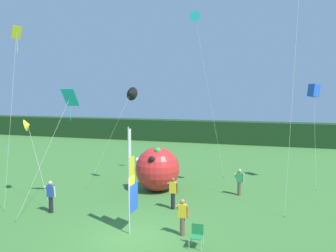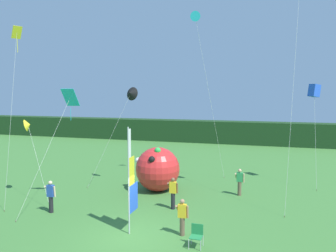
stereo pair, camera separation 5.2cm
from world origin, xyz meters
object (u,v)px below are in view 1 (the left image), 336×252
at_px(kite_yellow_delta_1, 28,125).
at_px(kite_black_delta_3, 131,94).
at_px(kite_cyan_diamond_0, 69,101).
at_px(kite_blue_box_6, 314,91).
at_px(banner_flag, 132,182).
at_px(person_far_left, 239,181).
at_px(person_near_banner, 182,216).
at_px(person_far_right, 51,196).
at_px(folding_chair, 197,234).
at_px(inflatable_balloon, 157,169).
at_px(kite_yellow_diamond_5, 16,48).
at_px(person_mid_field, 173,192).
at_px(kite_cyan_delta_4, 195,18).

xyz_separation_m(kite_yellow_delta_1, kite_black_delta_3, (4.89, 3.75, 1.83)).
height_order(kite_cyan_diamond_0, kite_blue_box_6, kite_blue_box_6).
xyz_separation_m(banner_flag, person_far_left, (4.09, 6.80, -1.39)).
xyz_separation_m(person_near_banner, person_far_right, (-7.15, 0.79, 0.03)).
bearing_deg(person_far_left, banner_flag, -121.04).
bearing_deg(folding_chair, inflatable_balloon, 119.77).
height_order(person_near_banner, kite_yellow_diamond_5, kite_yellow_diamond_5).
xyz_separation_m(person_far_right, kite_cyan_diamond_0, (0.22, 1.53, 4.80)).
xyz_separation_m(person_far_left, kite_cyan_diamond_0, (-8.76, -4.25, 4.83)).
relative_size(kite_cyan_diamond_0, kite_blue_box_6, 0.95).
distance_m(person_far_right, kite_cyan_diamond_0, 5.04).
bearing_deg(person_mid_field, kite_yellow_diamond_5, -168.17).
height_order(person_mid_field, kite_yellow_delta_1, kite_yellow_delta_1).
distance_m(kite_cyan_diamond_0, kite_yellow_diamond_5, 3.85).
bearing_deg(person_far_left, folding_chair, -97.79).
xyz_separation_m(person_near_banner, kite_yellow_diamond_5, (-9.44, 1.41, 7.60)).
relative_size(banner_flag, kite_black_delta_3, 0.72).
bearing_deg(folding_chair, person_far_left, 82.21).
height_order(person_mid_field, kite_black_delta_3, kite_black_delta_3).
bearing_deg(kite_black_delta_3, person_far_right, -109.54).
bearing_deg(kite_cyan_delta_4, kite_yellow_diamond_5, -137.52).
distance_m(folding_chair, kite_yellow_diamond_5, 13.18).
bearing_deg(kite_blue_box_6, inflatable_balloon, -155.64).
xyz_separation_m(person_far_right, folding_chair, (7.97, -1.67, -0.37)).
distance_m(person_mid_field, kite_cyan_delta_4, 11.58).
bearing_deg(banner_flag, folding_chair, -12.13).
height_order(person_far_left, kite_cyan_delta_4, kite_cyan_delta_4).
bearing_deg(kite_cyan_diamond_0, inflatable_balloon, 44.85).
xyz_separation_m(banner_flag, person_near_banner, (2.25, 0.22, -1.40)).
bearing_deg(banner_flag, inflatable_balloon, 98.19).
height_order(person_near_banner, folding_chair, person_near_banner).
bearing_deg(kite_yellow_diamond_5, banner_flag, -12.76).
bearing_deg(kite_yellow_diamond_5, person_mid_field, 11.83).
relative_size(banner_flag, folding_chair, 5.27).
bearing_deg(kite_blue_box_6, banner_flag, -128.67).
bearing_deg(folding_chair, kite_blue_box_6, 64.45).
distance_m(person_far_left, kite_cyan_delta_4, 10.89).
distance_m(person_near_banner, kite_yellow_delta_1, 10.92).
distance_m(banner_flag, kite_yellow_delta_1, 8.55).
bearing_deg(kite_yellow_delta_1, person_mid_field, 2.12).
distance_m(person_near_banner, kite_cyan_diamond_0, 8.76).
relative_size(kite_black_delta_3, kite_yellow_diamond_5, 0.68).
relative_size(kite_cyan_delta_4, kite_blue_box_6, 1.71).
distance_m(person_far_left, kite_yellow_diamond_5, 14.55).
relative_size(person_far_left, folding_chair, 1.81).
xyz_separation_m(folding_chair, kite_cyan_delta_4, (-2.23, 9.64, 10.50)).
relative_size(person_near_banner, folding_chair, 1.80).
bearing_deg(kite_yellow_diamond_5, person_far_left, 24.62).
height_order(banner_flag, kite_cyan_delta_4, kite_cyan_delta_4).
distance_m(person_near_banner, person_far_right, 7.20).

